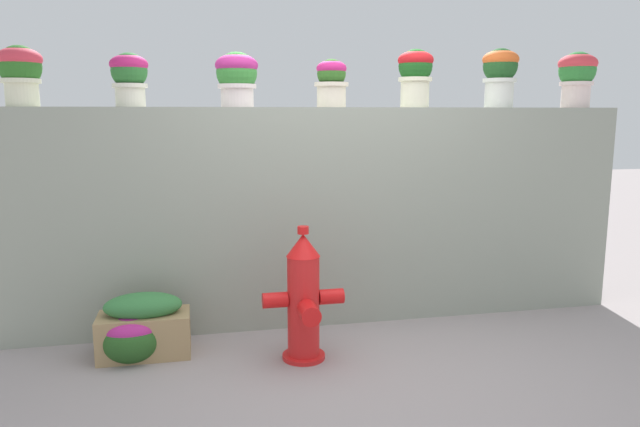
{
  "coord_description": "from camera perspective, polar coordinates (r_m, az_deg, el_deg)",
  "views": [
    {
      "loc": [
        -1.02,
        -3.33,
        1.66
      ],
      "look_at": [
        -0.1,
        1.01,
        0.91
      ],
      "focal_mm": 33.27,
      "sensor_mm": 36.0,
      "label": 1
    }
  ],
  "objects": [
    {
      "name": "ground_plane",
      "position": [
        3.86,
        4.73,
        -15.86
      ],
      "size": [
        24.0,
        24.0,
        0.0
      ],
      "primitive_type": "plane",
      "color": "gray"
    },
    {
      "name": "stone_wall",
      "position": [
        4.73,
        0.68,
        -0.21
      ],
      "size": [
        4.86,
        0.35,
        1.7
      ],
      "primitive_type": "cube",
      "color": "gray",
      "rests_on": "ground"
    },
    {
      "name": "potted_plant_0",
      "position": [
        4.67,
        -26.88,
        12.23
      ],
      "size": [
        0.3,
        0.3,
        0.42
      ],
      "color": "beige",
      "rests_on": "stone_wall"
    },
    {
      "name": "potted_plant_1",
      "position": [
        4.57,
        -17.87,
        12.59
      ],
      "size": [
        0.27,
        0.27,
        0.38
      ],
      "color": "beige",
      "rests_on": "stone_wall"
    },
    {
      "name": "potted_plant_2",
      "position": [
        4.56,
        -8.01,
        13.05
      ],
      "size": [
        0.32,
        0.32,
        0.41
      ],
      "color": "silver",
      "rests_on": "stone_wall"
    },
    {
      "name": "potted_plant_3",
      "position": [
        4.69,
        1.11,
        12.7
      ],
      "size": [
        0.26,
        0.26,
        0.37
      ],
      "color": "beige",
      "rests_on": "stone_wall"
    },
    {
      "name": "potted_plant_4",
      "position": [
        4.84,
        9.16,
        13.27
      ],
      "size": [
        0.28,
        0.28,
        0.45
      ],
      "color": "beige",
      "rests_on": "stone_wall"
    },
    {
      "name": "potted_plant_5",
      "position": [
        5.18,
        16.93,
        12.92
      ],
      "size": [
        0.29,
        0.29,
        0.48
      ],
      "color": "silver",
      "rests_on": "stone_wall"
    },
    {
      "name": "potted_plant_6",
      "position": [
        5.57,
        23.49,
        12.23
      ],
      "size": [
        0.32,
        0.32,
        0.46
      ],
      "color": "silver",
      "rests_on": "stone_wall"
    },
    {
      "name": "fire_hydrant",
      "position": [
        4.03,
        -1.58,
        -8.31
      ],
      "size": [
        0.55,
        0.44,
        0.92
      ],
      "color": "red",
      "rests_on": "ground"
    },
    {
      "name": "flower_bush_left",
      "position": [
        4.3,
        -17.69,
        -11.16
      ],
      "size": [
        0.41,
        0.37,
        0.32
      ],
      "color": "#265420",
      "rests_on": "ground"
    },
    {
      "name": "planter_box",
      "position": [
        4.33,
        -16.57,
        -10.33
      ],
      "size": [
        0.62,
        0.31,
        0.45
      ],
      "color": "#A08156",
      "rests_on": "ground"
    }
  ]
}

